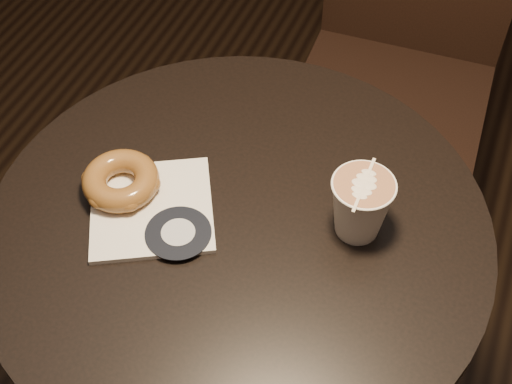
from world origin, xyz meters
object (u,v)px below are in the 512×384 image
chair (406,33)px  latte_cup (360,207)px  cafe_table (240,297)px  pastry_bag (152,208)px  doughnut (121,180)px

chair → latte_cup: size_ratio=10.94×
latte_cup → chair: bearing=96.1°
cafe_table → pastry_bag: pastry_bag is taller
chair → pastry_bag: bearing=-107.4°
pastry_bag → doughnut: (-0.05, 0.01, 0.02)m
cafe_table → latte_cup: size_ratio=7.99×
doughnut → latte_cup: 0.33m
cafe_table → pastry_bag: (-0.12, -0.03, 0.20)m
pastry_bag → latte_cup: 0.29m
chair → cafe_table: bearing=-98.9°
pastry_bag → doughnut: size_ratio=1.54×
latte_cup → doughnut: bearing=-169.3°
doughnut → chair: bearing=71.0°
cafe_table → pastry_bag: size_ratio=4.50×
cafe_table → doughnut: doughnut is taller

